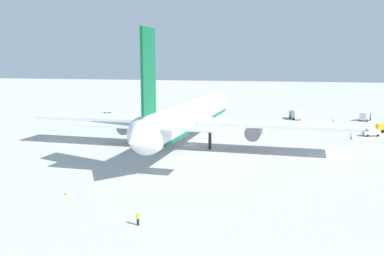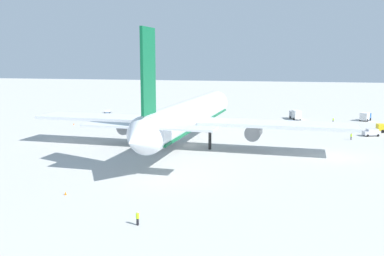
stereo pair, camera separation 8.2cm
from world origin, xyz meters
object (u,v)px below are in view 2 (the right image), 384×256
object	(u,v)px
baggage_cart_0	(304,125)
traffic_cone_2	(96,123)
traffic_cone_1	(65,193)
ground_worker_2	(351,136)
airliner	(189,116)
service_truck_1	(295,114)
baggage_cart_1	(107,111)
service_van	(372,132)
ground_worker_1	(138,218)
traffic_cone_0	(74,124)
ground_worker_0	(333,120)
service_truck_4	(365,116)

from	to	relation	value
baggage_cart_0	traffic_cone_2	bearing A→B (deg)	100.59
traffic_cone_1	traffic_cone_2	world-z (taller)	same
ground_worker_2	airliner	bearing A→B (deg)	115.03
service_truck_1	baggage_cart_1	distance (m)	69.93
service_van	ground_worker_1	size ratio (longest dim) A/B	2.69
service_truck_1	traffic_cone_0	world-z (taller)	service_truck_1
baggage_cart_0	ground_worker_1	xyz separation A→B (m)	(-87.96, 21.79, 0.64)
baggage_cart_1	traffic_cone_2	bearing A→B (deg)	-162.77
ground_worker_0	traffic_cone_1	size ratio (longest dim) A/B	2.98
baggage_cart_0	traffic_cone_1	world-z (taller)	traffic_cone_1
service_truck_1	baggage_cart_1	xyz separation A→B (m)	(1.33, 69.91, -1.02)
airliner	service_van	distance (m)	51.19
service_truck_1	airliner	bearing A→B (deg)	155.10
baggage_cart_0	ground_worker_0	xyz separation A→B (m)	(8.00, -9.31, 0.56)
airliner	service_van	size ratio (longest dim) A/B	15.53
traffic_cone_2	ground_worker_1	bearing A→B (deg)	-150.78
baggage_cart_0	baggage_cart_1	size ratio (longest dim) A/B	0.99
airliner	service_truck_4	bearing A→B (deg)	-40.77
airliner	traffic_cone_1	world-z (taller)	airliner
airliner	ground_worker_2	distance (m)	42.85
service_van	ground_worker_2	bearing A→B (deg)	139.06
service_truck_4	traffic_cone_2	size ratio (longest dim) A/B	10.21
service_truck_4	traffic_cone_0	bearing A→B (deg)	108.67
ground_worker_0	airliner	bearing A→B (deg)	142.59
traffic_cone_1	traffic_cone_2	size ratio (longest dim) A/B	1.00
ground_worker_0	traffic_cone_0	xyz separation A→B (m)	(-23.43, 79.59, -0.55)
ground_worker_0	traffic_cone_2	bearing A→B (deg)	105.22
traffic_cone_0	service_truck_4	bearing A→B (deg)	-71.33
baggage_cart_1	traffic_cone_0	world-z (taller)	baggage_cart_1
traffic_cone_0	airliner	bearing A→B (deg)	-119.31
service_van	ground_worker_0	xyz separation A→B (m)	(22.86, 7.91, -0.20)
service_van	ground_worker_2	xyz separation A→B (m)	(-6.87, 5.96, -0.17)
service_truck_1	traffic_cone_1	xyz separation A→B (m)	(-92.44, 34.13, -1.46)
service_truck_4	ground_worker_1	world-z (taller)	service_truck_4
ground_worker_0	traffic_cone_2	world-z (taller)	ground_worker_0
service_truck_1	ground_worker_2	xyz separation A→B (m)	(-34.94, -13.85, -0.87)
service_truck_1	traffic_cone_2	size ratio (longest dim) A/B	12.58
service_truck_4	traffic_cone_2	xyz separation A→B (m)	(-27.12, 84.35, -1.26)
baggage_cart_1	traffic_cone_0	bearing A→B (deg)	-175.75
service_van	ground_worker_0	world-z (taller)	service_van
airliner	ground_worker_0	xyz separation A→B (m)	(47.65, -36.44, -6.45)
ground_worker_0	traffic_cone_0	size ratio (longest dim) A/B	2.98
service_truck_1	baggage_cart_1	bearing A→B (deg)	88.91
service_truck_1	baggage_cart_1	size ratio (longest dim) A/B	2.20
ground_worker_1	traffic_cone_1	world-z (taller)	ground_worker_1
airliner	ground_worker_0	distance (m)	60.33
ground_worker_0	traffic_cone_2	size ratio (longest dim) A/B	2.98
baggage_cart_0	service_truck_4	bearing A→B (deg)	-53.06
airliner	service_truck_1	bearing A→B (deg)	-24.90
airliner	traffic_cone_0	xyz separation A→B (m)	(24.23, 43.15, -7.00)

